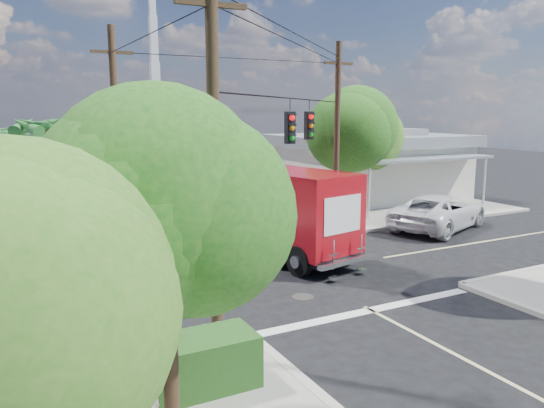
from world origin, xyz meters
TOP-DOWN VIEW (x-y plane):
  - ground at (0.00, 0.00)m, footprint 120.00×120.00m
  - sidewalk_ne at (10.88, 10.88)m, footprint 14.12×14.12m
  - road_markings at (0.00, -1.47)m, footprint 32.00×32.00m
  - building_ne at (12.50, 11.97)m, footprint 11.80×10.20m
  - radio_tower at (0.50, 20.00)m, footprint 0.80×0.80m
  - tree_sw_front at (-6.99, -7.54)m, footprint 3.88×3.78m
  - tree_sw_back at (-9.49, -10.04)m, footprint 3.56×3.42m
  - tree_ne_front at (7.21, 6.76)m, footprint 4.21×4.14m
  - tree_ne_back at (9.81, 8.96)m, footprint 3.77×3.66m
  - palm_nw_front at (-7.50, 7.50)m, footprint 3.01×3.08m
  - utility_poles at (-1.58, 1.60)m, footprint 12.00×10.68m
  - picket_fence at (-7.80, -5.60)m, footprint 5.94×0.06m
  - hedge_sw at (-8.00, -6.40)m, footprint 6.20×1.20m
  - vending_boxes at (6.50, 6.20)m, footprint 1.90×0.50m
  - delivery_truck at (0.34, 2.44)m, footprint 4.08×8.51m
  - parked_car at (9.79, 2.88)m, footprint 6.86×4.96m
  - pedestrian at (-7.45, -7.60)m, footprint 0.78×0.75m

SIDE VIEW (x-z plane):
  - ground at x=0.00m, z-range 0.00..0.00m
  - road_markings at x=0.00m, z-range 0.00..0.01m
  - sidewalk_ne at x=10.88m, z-range 0.00..0.14m
  - picket_fence at x=-7.80m, z-range 0.18..1.18m
  - hedge_sw at x=-8.00m, z-range 0.14..1.24m
  - vending_boxes at x=6.50m, z-range 0.14..1.24m
  - parked_car at x=9.79m, z-range 0.00..1.73m
  - pedestrian at x=-7.45m, z-range 0.14..1.93m
  - delivery_truck at x=0.34m, z-range 0.03..3.58m
  - building_ne at x=12.50m, z-range 0.07..4.57m
  - tree_sw_back at x=-9.49m, z-range 1.19..6.60m
  - tree_ne_back at x=9.81m, z-range 1.27..7.10m
  - tree_sw_front at x=-6.99m, z-range 1.32..7.35m
  - utility_poles at x=-1.58m, z-range 0.17..9.17m
  - tree_ne_front at x=7.21m, z-range 1.44..8.09m
  - palm_nw_front at x=-7.50m, z-range 2.25..7.84m
  - radio_tower at x=0.50m, z-range -2.86..14.14m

